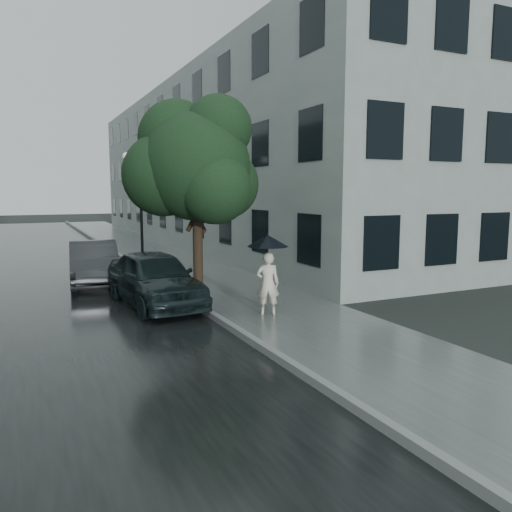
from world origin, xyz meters
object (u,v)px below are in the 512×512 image
pedestrian (268,284)px  car_near (155,278)px  lamp_post (137,199)px  car_far (94,263)px  street_tree (195,165)px

pedestrian → car_near: bearing=-21.2°
lamp_post → car_near: (-1.54, -9.08, -1.94)m
car_far → car_near: bearing=-70.0°
street_tree → car_near: 3.13m
pedestrian → lamp_post: bearing=-63.2°
street_tree → car_far: bearing=115.2°
car_near → street_tree: bearing=-28.1°
street_tree → pedestrian: bearing=-55.3°
pedestrian → street_tree: (-1.21, 1.75, 2.89)m
street_tree → lamp_post: 9.58m
pedestrian → car_near: pedestrian is taller
street_tree → car_far: size_ratio=1.30×
car_near → car_far: bearing=100.0°
car_near → car_far: car_near is taller
lamp_post → pedestrian: bearing=-77.7°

